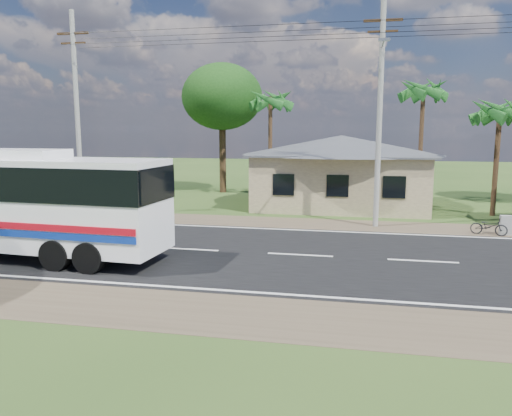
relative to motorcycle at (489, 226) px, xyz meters
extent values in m
plane|color=#254217|center=(-7.99, -5.40, -0.41)|extent=(120.00, 120.00, 0.00)
cube|color=black|center=(-7.99, -5.40, -0.40)|extent=(120.00, 10.00, 0.02)
cube|color=brown|center=(-7.99, 1.10, -0.41)|extent=(120.00, 3.00, 0.01)
cube|color=brown|center=(-7.99, -11.90, -0.41)|extent=(120.00, 3.00, 0.01)
cube|color=silver|center=(-7.99, -0.70, -0.39)|extent=(120.00, 0.15, 0.01)
cube|color=silver|center=(-7.99, -10.10, -0.39)|extent=(120.00, 0.15, 0.01)
cube|color=silver|center=(-7.99, -5.40, -0.39)|extent=(120.00, 0.15, 0.01)
cube|color=tan|center=(-6.99, 7.60, 1.19)|extent=(10.00, 8.00, 3.20)
cube|color=#4C4F54|center=(-6.99, 7.60, 2.84)|extent=(10.60, 8.60, 0.10)
pyramid|color=#4C4F54|center=(-6.99, 7.60, 3.99)|extent=(12.40, 10.00, 1.20)
cube|color=black|center=(-9.99, 3.58, 1.29)|extent=(1.20, 0.08, 1.20)
cube|color=black|center=(-6.99, 3.58, 1.29)|extent=(1.20, 0.08, 1.20)
cube|color=black|center=(-3.99, 3.58, 1.29)|extent=(1.20, 0.08, 1.20)
cylinder|color=#9E9E99|center=(-20.99, 1.10, 5.09)|extent=(0.26, 0.26, 11.00)
cube|color=#3D2816|center=(-20.99, 1.10, 9.39)|extent=(1.80, 0.12, 0.12)
cube|color=#3D2816|center=(-20.99, 1.10, 8.89)|extent=(1.40, 0.10, 0.10)
cylinder|color=#9E9E99|center=(-4.99, 1.10, 5.09)|extent=(0.26, 0.26, 11.00)
cube|color=#3D2816|center=(-4.99, 1.10, 9.39)|extent=(1.80, 0.12, 0.12)
cube|color=#3D2816|center=(-4.99, 1.10, 8.89)|extent=(1.40, 0.10, 0.10)
cylinder|color=gray|center=(-4.99, 0.10, 8.19)|extent=(0.08, 2.00, 0.08)
cube|color=gray|center=(-4.99, -0.90, 8.19)|extent=(0.50, 0.18, 0.12)
cylinder|color=black|center=(-12.99, 1.10, 9.19)|extent=(16.00, 0.02, 0.02)
cylinder|color=#47301E|center=(1.51, 5.60, 2.59)|extent=(0.28, 0.28, 6.00)
cylinder|color=#47301E|center=(-1.99, 10.10, 3.34)|extent=(0.28, 0.28, 7.50)
cylinder|color=#47301E|center=(-11.99, 10.60, 3.09)|extent=(0.28, 0.28, 7.00)
cylinder|color=#47301E|center=(-15.99, 12.60, 2.56)|extent=(0.50, 0.50, 5.95)
ellipsoid|color=#13350E|center=(-15.99, 12.60, 6.74)|extent=(6.00, 6.00, 4.92)
cube|color=white|center=(-19.09, -7.72, 1.70)|extent=(13.11, 3.45, 3.24)
cube|color=white|center=(-18.01, -7.79, 3.48)|extent=(3.34, 1.92, 0.32)
cylinder|color=black|center=(-15.93, -9.15, 0.13)|extent=(1.10, 0.44, 1.08)
cylinder|color=black|center=(-15.78, -6.67, 0.13)|extent=(1.10, 0.44, 1.08)
cylinder|color=black|center=(-14.63, -9.23, 0.13)|extent=(1.10, 0.44, 1.08)
cylinder|color=black|center=(-14.49, -6.74, 0.13)|extent=(1.10, 0.44, 1.08)
imported|color=black|center=(0.00, 0.00, 0.00)|extent=(1.67, 1.02, 0.83)
imported|color=#2C2C2F|center=(-20.99, -2.48, 0.23)|extent=(1.66, 3.85, 1.30)
camera|label=1|loc=(-5.91, -23.94, 4.39)|focal=35.00mm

